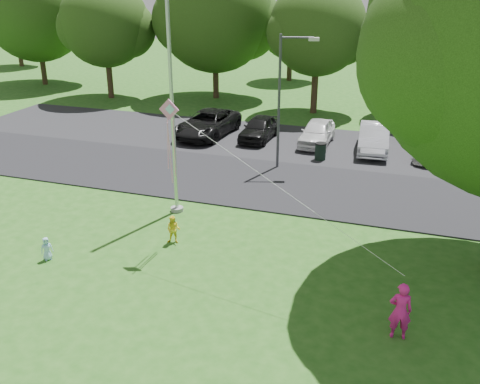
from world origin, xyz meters
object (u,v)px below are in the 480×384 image
(woman, at_px, (400,311))
(child_yellow, at_px, (173,230))
(kite, at_px, (174,125))
(street_lamp, at_px, (285,90))
(child_blue, at_px, (47,249))
(trash_can, at_px, (320,152))
(flagpole, at_px, (172,109))

(woman, distance_m, child_yellow, 8.33)
(kite, bearing_deg, street_lamp, 80.64)
(street_lamp, bearing_deg, child_blue, -131.14)
(woman, bearing_deg, street_lamp, -71.15)
(street_lamp, height_order, kite, street_lamp)
(trash_can, xyz_separation_m, woman, (4.59, -13.47, 0.34))
(child_yellow, distance_m, kite, 3.88)
(street_lamp, distance_m, woman, 13.64)
(kite, bearing_deg, flagpole, 115.54)
(woman, bearing_deg, kite, -28.60)
(street_lamp, bearing_deg, kite, -115.09)
(child_yellow, distance_m, child_blue, 4.23)
(flagpole, height_order, child_yellow, flagpole)
(woman, height_order, kite, kite)
(street_lamp, xyz_separation_m, child_yellow, (-1.66, -8.87, -3.29))
(flagpole, distance_m, kite, 3.09)
(trash_can, height_order, kite, kite)
(street_lamp, relative_size, trash_can, 6.78)
(flagpole, distance_m, child_yellow, 4.56)
(flagpole, xyz_separation_m, trash_can, (4.25, 8.00, -3.70))
(trash_can, height_order, child_blue, trash_can)
(trash_can, bearing_deg, street_lamp, -132.86)
(street_lamp, distance_m, child_yellow, 9.60)
(child_blue, bearing_deg, street_lamp, 14.35)
(street_lamp, height_order, child_blue, street_lamp)
(flagpole, relative_size, woman, 6.18)
(trash_can, height_order, child_yellow, child_yellow)
(child_yellow, bearing_deg, child_blue, -154.19)
(street_lamp, bearing_deg, flagpole, -129.89)
(street_lamp, relative_size, woman, 3.91)
(trash_can, distance_m, child_blue, 14.56)
(child_blue, bearing_deg, kite, -21.17)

